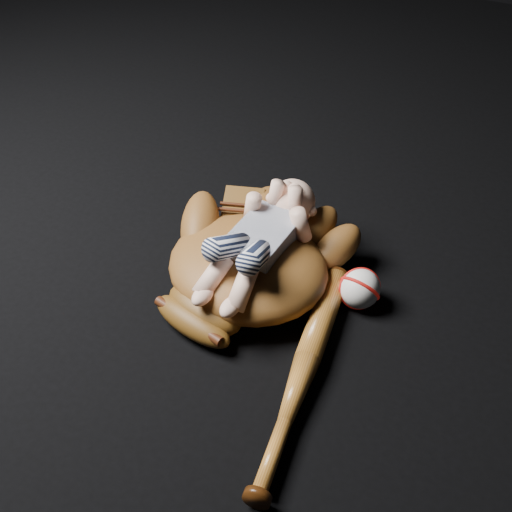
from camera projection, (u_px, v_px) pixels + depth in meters
The scene contains 4 objects.
baseball_glove at pixel (248, 260), 1.27m from camera, with size 0.41×0.47×0.15m, color #5F3614, non-canonical shape.
newborn_baby at pixel (255, 240), 1.23m from camera, with size 0.17×0.37×0.15m, color beige, non-canonical shape.
baseball_bat at pixel (303, 372), 1.12m from camera, with size 0.05×0.52×0.05m, color #9E5D1E, non-canonical shape.
baseball at pixel (360, 289), 1.26m from camera, with size 0.08×0.08×0.08m, color white.
Camera 1 is at (0.53, -0.75, 0.91)m, focal length 45.00 mm.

